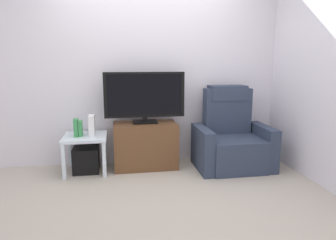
# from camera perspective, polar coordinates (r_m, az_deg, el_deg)

# --- Properties ---
(ground_plane) EXTENTS (6.40, 6.40, 0.00)m
(ground_plane) POSITION_cam_1_polar(r_m,az_deg,el_deg) (3.42, -1.75, -13.33)
(ground_plane) COLOR #B2A899
(wall_back) EXTENTS (6.40, 0.06, 2.60)m
(wall_back) POSITION_cam_1_polar(r_m,az_deg,el_deg) (4.23, -3.98, 9.54)
(wall_back) COLOR silver
(wall_back) RESTS_ON ground
(wall_side) EXTENTS (0.06, 4.48, 2.60)m
(wall_side) POSITION_cam_1_polar(r_m,az_deg,el_deg) (3.85, 27.40, 8.20)
(wall_side) COLOR silver
(wall_side) RESTS_ON ground
(tv_stand) EXTENTS (0.83, 0.47, 0.60)m
(tv_stand) POSITION_cam_1_polar(r_m,az_deg,el_deg) (4.09, -4.26, -4.72)
(tv_stand) COLOR brown
(tv_stand) RESTS_ON ground
(television) EXTENTS (1.05, 0.20, 0.67)m
(television) POSITION_cam_1_polar(r_m,az_deg,el_deg) (3.98, -4.42, 4.46)
(television) COLOR black
(television) RESTS_ON tv_stand
(recliner_armchair) EXTENTS (0.98, 0.78, 1.08)m
(recliner_armchair) POSITION_cam_1_polar(r_m,az_deg,el_deg) (4.17, 11.82, -3.59)
(recliner_armchair) COLOR #2D384C
(recliner_armchair) RESTS_ON ground
(side_table) EXTENTS (0.54, 0.54, 0.48)m
(side_table) POSITION_cam_1_polar(r_m,az_deg,el_deg) (4.01, -15.28, -3.90)
(side_table) COLOR silver
(side_table) RESTS_ON ground
(subwoofer_box) EXTENTS (0.32, 0.32, 0.32)m
(subwoofer_box) POSITION_cam_1_polar(r_m,az_deg,el_deg) (4.08, -15.11, -7.17)
(subwoofer_box) COLOR black
(subwoofer_box) RESTS_ON ground
(book_leftmost) EXTENTS (0.05, 0.12, 0.22)m
(book_leftmost) POSITION_cam_1_polar(r_m,az_deg,el_deg) (3.96, -16.88, -1.39)
(book_leftmost) COLOR #388C4C
(book_leftmost) RESTS_ON side_table
(book_middle) EXTENTS (0.04, 0.11, 0.20)m
(book_middle) POSITION_cam_1_polar(r_m,az_deg,el_deg) (3.96, -16.13, -1.54)
(book_middle) COLOR #388C4C
(book_middle) RESTS_ON side_table
(game_console) EXTENTS (0.07, 0.20, 0.26)m
(game_console) POSITION_cam_1_polar(r_m,az_deg,el_deg) (3.97, -14.12, -0.97)
(game_console) COLOR white
(game_console) RESTS_ON side_table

